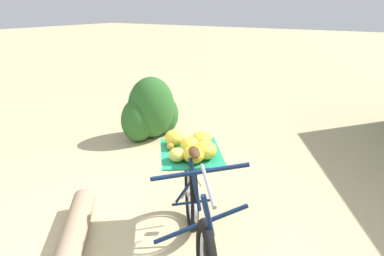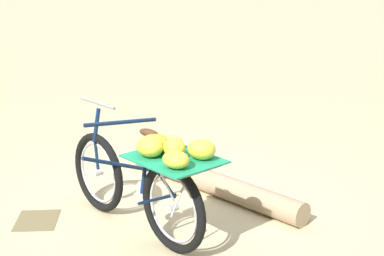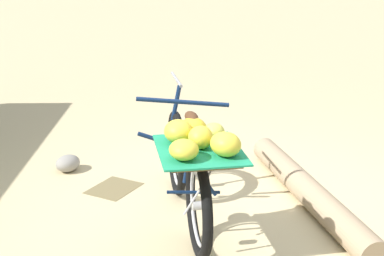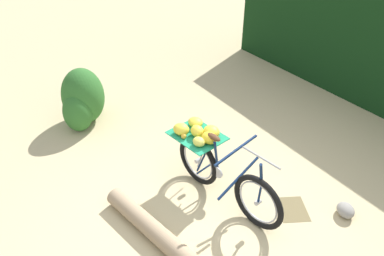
# 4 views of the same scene
# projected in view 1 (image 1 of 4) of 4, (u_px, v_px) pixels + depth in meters

# --- Properties ---
(bicycle) EXTENTS (1.59, 1.33, 1.03)m
(bicycle) POSITION_uv_depth(u_px,v_px,m) (195.00, 199.00, 2.84)
(bicycle) COLOR black
(bicycle) RESTS_ON ground_plane
(shrub_cluster) EXTENTS (1.04, 0.71, 0.99)m
(shrub_cluster) POSITION_uv_depth(u_px,v_px,m) (151.00, 111.00, 5.47)
(shrub_cluster) COLOR #2D6628
(shrub_cluster) RESTS_ON ground_plane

